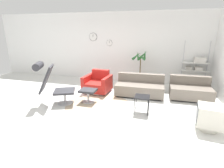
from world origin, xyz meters
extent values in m
plane|color=silver|center=(0.00, 0.00, 0.00)|extent=(12.00, 12.00, 0.00)
cube|color=white|center=(0.00, 2.78, 1.40)|extent=(12.00, 0.06, 2.80)
cylinder|color=black|center=(-1.35, 2.74, 1.81)|extent=(0.34, 0.01, 0.34)
cylinder|color=white|center=(-1.35, 2.74, 1.81)|extent=(0.32, 0.02, 0.32)
cube|color=black|center=(-1.35, 2.72, 1.86)|extent=(0.01, 0.01, 0.10)
cylinder|color=black|center=(-0.64, 2.74, 1.58)|extent=(0.25, 0.01, 0.25)
cylinder|color=white|center=(-0.64, 2.74, 1.58)|extent=(0.23, 0.02, 0.23)
cube|color=black|center=(-0.64, 2.72, 1.61)|extent=(0.01, 0.01, 0.07)
cylinder|color=tan|center=(-0.15, -0.05, 0.00)|extent=(1.87, 1.87, 0.01)
cylinder|color=#BCBCC1|center=(-1.14, -0.17, 0.01)|extent=(0.58, 0.58, 0.02)
cylinder|color=#BCBCC1|center=(-1.14, -0.17, 0.18)|extent=(0.06, 0.06, 0.32)
cube|color=#2D2D33|center=(-1.14, -0.17, 0.38)|extent=(0.75, 0.75, 0.06)
cube|color=#2D2D33|center=(-1.56, -0.36, 0.78)|extent=(0.59, 0.68, 0.75)
cylinder|color=#2D2D33|center=(-1.72, -0.43, 1.14)|extent=(0.39, 0.54, 0.20)
cylinder|color=#BCBCC1|center=(-0.52, 0.11, 0.01)|extent=(0.36, 0.36, 0.02)
cylinder|color=#BCBCC1|center=(-0.52, 0.11, 0.18)|extent=(0.05, 0.05, 0.31)
cube|color=#2D2D33|center=(-0.52, 0.11, 0.36)|extent=(0.48, 0.41, 0.06)
cube|color=silver|center=(-0.58, 1.05, 0.03)|extent=(0.74, 0.71, 0.06)
cube|color=red|center=(-0.58, 1.05, 0.21)|extent=(0.66, 0.85, 0.31)
cube|color=red|center=(-0.57, 1.38, 0.55)|extent=(0.62, 0.21, 0.36)
cube|color=red|center=(-0.21, 1.04, 0.31)|extent=(0.16, 0.83, 0.51)
cube|color=red|center=(-0.95, 1.07, 0.31)|extent=(0.16, 0.83, 0.51)
cube|color=black|center=(0.88, 1.09, 0.03)|extent=(1.40, 0.71, 0.05)
cube|color=#70665B|center=(0.88, 1.09, 0.22)|extent=(1.55, 0.84, 0.35)
cube|color=#70665B|center=(0.88, 1.40, 0.54)|extent=(1.54, 0.23, 0.28)
cube|color=black|center=(2.45, 1.23, 0.03)|extent=(1.12, 0.71, 0.05)
cube|color=#70665B|center=(2.45, 1.23, 0.22)|extent=(1.25, 0.83, 0.35)
cube|color=#70665B|center=(2.44, 1.54, 0.54)|extent=(1.23, 0.22, 0.28)
cube|color=black|center=(1.10, -0.17, 0.44)|extent=(0.38, 0.38, 0.02)
cylinder|color=black|center=(0.93, -0.34, 0.22)|extent=(0.02, 0.02, 0.43)
cylinder|color=black|center=(1.27, -0.34, 0.22)|extent=(0.02, 0.02, 0.43)
cylinder|color=black|center=(0.93, 0.00, 0.22)|extent=(0.02, 0.02, 0.43)
cylinder|color=black|center=(1.27, 0.00, 0.22)|extent=(0.02, 0.02, 0.43)
cylinder|color=beige|center=(2.59, -0.62, 0.06)|extent=(0.36, 0.36, 0.11)
cube|color=beige|center=(2.59, -0.62, 0.33)|extent=(0.56, 0.54, 0.44)
cube|color=#282D33|center=(2.33, -0.59, 0.33)|extent=(0.06, 0.42, 0.38)
cylinder|color=brown|center=(0.74, 2.28, 0.13)|extent=(0.26, 0.26, 0.25)
cylinder|color=#382819|center=(0.74, 2.28, 0.24)|extent=(0.24, 0.24, 0.02)
cylinder|color=brown|center=(0.74, 2.28, 0.64)|extent=(0.04, 0.04, 0.77)
cone|color=#2D6B33|center=(0.88, 2.31, 1.19)|extent=(0.16, 0.39, 0.40)
cone|color=#2D6B33|center=(0.82, 2.43, 1.17)|extent=(0.40, 0.28, 0.37)
cone|color=#2D6B33|center=(0.56, 2.40, 1.13)|extent=(0.35, 0.44, 0.30)
cone|color=#2D6B33|center=(0.63, 2.23, 1.16)|extent=(0.23, 0.32, 0.33)
cone|color=#2D6B33|center=(0.79, 2.17, 1.11)|extent=(0.32, 0.22, 0.26)
cylinder|color=#BCBCC1|center=(2.29, 2.66, 0.86)|extent=(0.03, 0.03, 1.72)
cylinder|color=#BCBCC1|center=(3.14, 2.66, 0.86)|extent=(0.03, 0.03, 1.72)
cube|color=white|center=(2.72, 2.54, 0.65)|extent=(0.91, 0.28, 0.02)
cube|color=white|center=(2.72, 2.54, 0.93)|extent=(0.91, 0.28, 0.02)
cube|color=beige|center=(2.84, 2.53, 0.73)|extent=(0.25, 0.24, 0.13)
cube|color=silver|center=(2.84, 2.53, 1.04)|extent=(0.39, 0.24, 0.20)
cube|color=#B7B2A8|center=(2.51, 2.53, 0.73)|extent=(0.21, 0.24, 0.13)
camera|label=1|loc=(1.49, -4.40, 2.05)|focal=28.00mm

